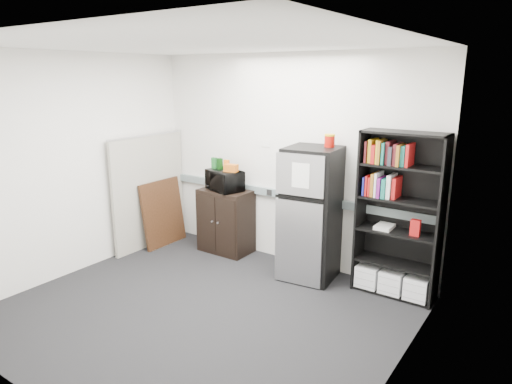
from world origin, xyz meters
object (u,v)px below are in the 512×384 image
cabinet (226,221)px  refrigerator (311,214)px  microwave (224,180)px  cubicle_partition (149,191)px  bookshelf (399,217)px

cabinet → refrigerator: size_ratio=0.55×
cabinet → microwave: size_ratio=1.77×
microwave → refrigerator: 1.39m
cubicle_partition → cabinet: 1.19m
cubicle_partition → refrigerator: size_ratio=1.00×
microwave → bookshelf: bearing=19.6°
cubicle_partition → refrigerator: 2.45m
bookshelf → refrigerator: size_ratio=1.15×
microwave → refrigerator: refrigerator is taller
cabinet → cubicle_partition: bearing=-158.2°
microwave → cabinet: bearing=107.7°
cubicle_partition → cabinet: bearing=21.8°
bookshelf → cabinet: bookshelf is taller
cubicle_partition → refrigerator: (2.43, 0.34, -0.01)m
cubicle_partition → refrigerator: cubicle_partition is taller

